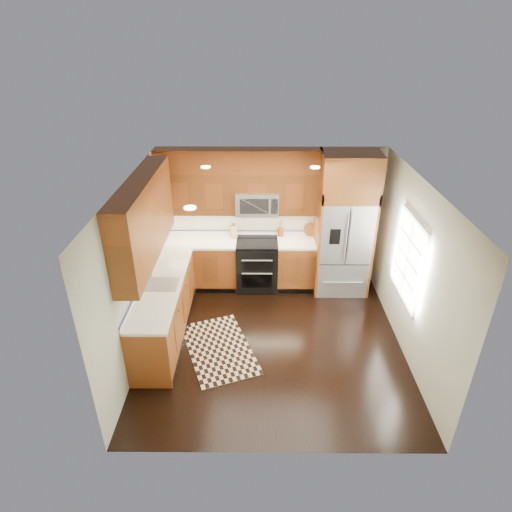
{
  "coord_description": "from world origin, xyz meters",
  "views": [
    {
      "loc": [
        -0.22,
        -5.32,
        4.39
      ],
      "look_at": [
        -0.26,
        0.6,
        1.22
      ],
      "focal_mm": 30.0,
      "sensor_mm": 36.0,
      "label": 1
    }
  ],
  "objects_px": {
    "refrigerator": "(344,225)",
    "knife_block": "(233,231)",
    "utensil_crock": "(281,231)",
    "range": "(257,265)",
    "rug": "(219,348)"
  },
  "relations": [
    {
      "from": "refrigerator",
      "to": "rug",
      "type": "height_order",
      "value": "refrigerator"
    },
    {
      "from": "range",
      "to": "rug",
      "type": "height_order",
      "value": "range"
    },
    {
      "from": "range",
      "to": "utensil_crock",
      "type": "height_order",
      "value": "utensil_crock"
    },
    {
      "from": "rug",
      "to": "refrigerator",
      "type": "bearing_deg",
      "value": 19.9
    },
    {
      "from": "utensil_crock",
      "to": "rug",
      "type": "bearing_deg",
      "value": -115.81
    },
    {
      "from": "utensil_crock",
      "to": "range",
      "type": "bearing_deg",
      "value": -148.27
    },
    {
      "from": "rug",
      "to": "knife_block",
      "type": "relative_size",
      "value": 5.44
    },
    {
      "from": "refrigerator",
      "to": "utensil_crock",
      "type": "height_order",
      "value": "refrigerator"
    },
    {
      "from": "knife_block",
      "to": "rug",
      "type": "bearing_deg",
      "value": -93.83
    },
    {
      "from": "range",
      "to": "refrigerator",
      "type": "height_order",
      "value": "refrigerator"
    },
    {
      "from": "refrigerator",
      "to": "rug",
      "type": "distance_m",
      "value": 3.07
    },
    {
      "from": "refrigerator",
      "to": "knife_block",
      "type": "relative_size",
      "value": 9.29
    },
    {
      "from": "refrigerator",
      "to": "knife_block",
      "type": "distance_m",
      "value": 2.02
    },
    {
      "from": "range",
      "to": "utensil_crock",
      "type": "distance_m",
      "value": 0.78
    },
    {
      "from": "utensil_crock",
      "to": "refrigerator",
      "type": "bearing_deg",
      "value": -15.61
    }
  ]
}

